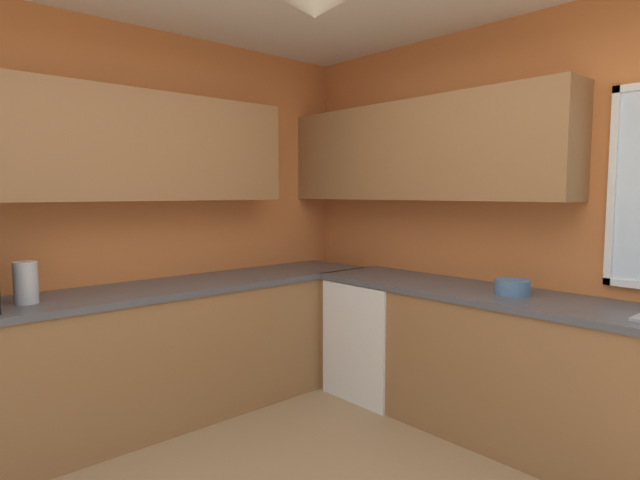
% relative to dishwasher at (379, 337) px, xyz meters
% --- Properties ---
extents(room_shell, '(4.20, 3.99, 2.68)m').
position_rel_dishwasher_xyz_m(room_shell, '(0.25, -0.97, 1.44)').
color(room_shell, '#D17238').
rests_on(room_shell, ground_plane).
extents(counter_run_left, '(0.65, 3.60, 0.90)m').
position_rel_dishwasher_xyz_m(counter_run_left, '(-0.66, -1.59, 0.02)').
color(counter_run_left, olive).
rests_on(counter_run_left, ground_plane).
extents(counter_run_back, '(3.29, 0.65, 0.90)m').
position_rel_dishwasher_xyz_m(counter_run_back, '(1.28, 0.03, 0.02)').
color(counter_run_back, olive).
rests_on(counter_run_back, ground_plane).
extents(dishwasher, '(0.60, 0.60, 0.85)m').
position_rel_dishwasher_xyz_m(dishwasher, '(0.00, 0.00, 0.00)').
color(dishwasher, white).
rests_on(dishwasher, ground_plane).
extents(kettle, '(0.12, 0.12, 0.23)m').
position_rel_dishwasher_xyz_m(kettle, '(-0.64, -2.20, 0.59)').
color(kettle, '#B7B7BC').
rests_on(kettle, counter_run_left).
extents(bowl, '(0.21, 0.21, 0.09)m').
position_rel_dishwasher_xyz_m(bowl, '(1.02, 0.03, 0.52)').
color(bowl, '#4C7099').
rests_on(bowl, counter_run_back).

